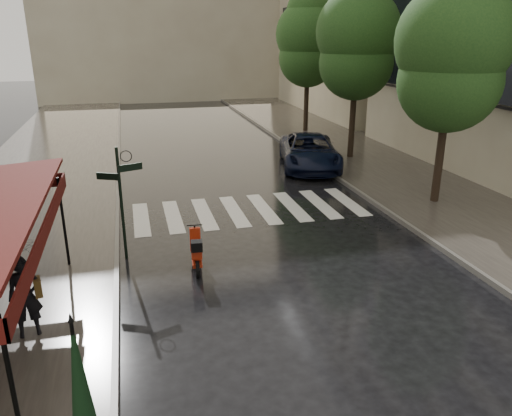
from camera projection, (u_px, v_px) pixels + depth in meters
name	position (u px, v px, depth m)	size (l,w,h in m)	color
ground	(183.00, 308.00, 11.18)	(120.00, 120.00, 0.00)	black
sidewalk_near	(44.00, 177.00, 21.06)	(6.00, 60.00, 0.12)	#38332D
sidewalk_far	(364.00, 157.00, 24.51)	(5.50, 60.00, 0.12)	#38332D
curb_near	(118.00, 172.00, 21.77)	(0.12, 60.00, 0.16)	#595651
curb_far	(310.00, 160.00, 23.85)	(0.12, 60.00, 0.16)	#595651
crosswalk	(249.00, 210.00, 17.35)	(7.85, 3.20, 0.01)	silver
signpost	(121.00, 195.00, 13.03)	(1.17, 0.29, 3.10)	black
tree_near	(453.00, 49.00, 16.22)	(3.80, 3.80, 7.99)	black
tree_mid	(358.00, 38.00, 22.49)	(3.80, 3.80, 8.34)	black
tree_far	(308.00, 39.00, 28.98)	(3.80, 3.80, 8.16)	black
pedestrian_with_umbrella	(19.00, 260.00, 9.47)	(1.21, 1.22, 2.47)	black
scooter	(196.00, 252.00, 12.91)	(0.45, 1.54, 1.01)	black
parked_car	(309.00, 151.00, 22.58)	(2.45, 5.31, 1.48)	black
parasol_front	(83.00, 409.00, 5.94)	(0.49, 0.49, 2.75)	black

